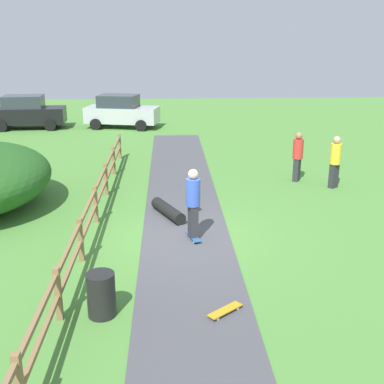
# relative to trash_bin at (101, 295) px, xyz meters

# --- Properties ---
(ground_plane) EXTENTS (60.00, 60.00, 0.00)m
(ground_plane) POSITION_rel_trash_bin_xyz_m (1.80, 3.75, -0.45)
(ground_plane) COLOR #4C8438
(asphalt_path) EXTENTS (2.40, 28.00, 0.02)m
(asphalt_path) POSITION_rel_trash_bin_xyz_m (1.80, 3.75, -0.44)
(asphalt_path) COLOR #47474C
(asphalt_path) RESTS_ON ground_plane
(wooden_fence) EXTENTS (0.12, 18.12, 1.10)m
(wooden_fence) POSITION_rel_trash_bin_xyz_m (-0.80, 3.75, 0.22)
(wooden_fence) COLOR olive
(wooden_fence) RESTS_ON ground_plane
(trash_bin) EXTENTS (0.56, 0.56, 0.90)m
(trash_bin) POSITION_rel_trash_bin_xyz_m (0.00, 0.00, 0.00)
(trash_bin) COLOR black
(trash_bin) RESTS_ON ground_plane
(skater_riding) EXTENTS (0.47, 0.82, 1.94)m
(skater_riding) POSITION_rel_trash_bin_xyz_m (1.98, 3.61, 0.66)
(skater_riding) COLOR #265999
(skater_riding) RESTS_ON asphalt_path
(skater_fallen) EXTENTS (1.53, 1.68, 0.36)m
(skater_fallen) POSITION_rel_trash_bin_xyz_m (1.38, 5.38, -0.25)
(skater_fallen) COLOR black
(skater_fallen) RESTS_ON asphalt_path
(skateboard_loose) EXTENTS (0.75, 0.66, 0.08)m
(skateboard_loose) POSITION_rel_trash_bin_xyz_m (2.42, -0.10, -0.36)
(skateboard_loose) COLOR #BF8C19
(skateboard_loose) RESTS_ON asphalt_path
(bystander_yellow) EXTENTS (0.53, 0.53, 1.88)m
(bystander_yellow) POSITION_rel_trash_bin_xyz_m (7.27, 8.01, 0.60)
(bystander_yellow) COLOR #2D2D33
(bystander_yellow) RESTS_ON ground_plane
(bystander_red) EXTENTS (0.53, 0.53, 1.86)m
(bystander_red) POSITION_rel_trash_bin_xyz_m (6.15, 8.90, 0.58)
(bystander_red) COLOR #2D2D33
(bystander_red) RESTS_ON ground_plane
(parked_car_silver) EXTENTS (4.46, 2.64, 1.92)m
(parked_car_silver) POSITION_rel_trash_bin_xyz_m (-1.37, 20.29, 0.51)
(parked_car_silver) COLOR #B7B7BC
(parked_car_silver) RESTS_ON ground_plane
(parked_car_black) EXTENTS (4.31, 2.23, 1.92)m
(parked_car_black) POSITION_rel_trash_bin_xyz_m (-6.83, 20.27, 0.51)
(parked_car_black) COLOR black
(parked_car_black) RESTS_ON ground_plane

